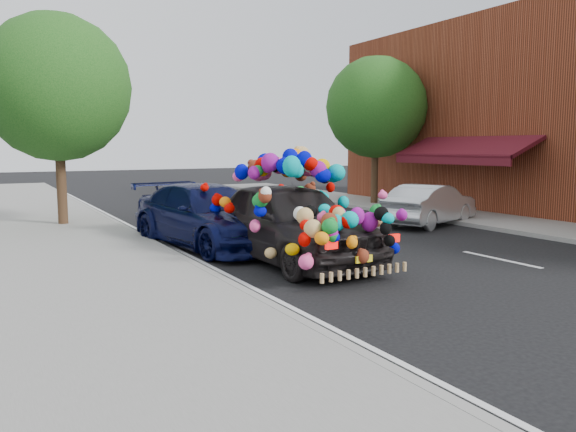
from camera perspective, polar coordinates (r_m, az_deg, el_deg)
ground at (r=10.22m, az=7.53°, el=-6.37°), size 100.00×100.00×0.00m
sidewalk at (r=8.46m, az=-16.89°, el=-9.06°), size 4.00×60.00×0.12m
kerb at (r=9.04m, az=-4.63°, el=-7.69°), size 0.15×60.00×0.13m
footpath_far at (r=18.05m, az=22.97°, el=-0.83°), size 3.00×40.00×0.12m
lane_markings at (r=12.66m, az=20.77°, el=-4.14°), size 6.00×50.00×0.01m
tree_near_sidewalk at (r=17.68m, az=-22.44°, el=11.92°), size 4.20×4.20×6.13m
tree_far_b at (r=22.80m, az=8.91°, el=10.83°), size 4.00×4.00×5.90m
plush_art_car at (r=11.48m, az=0.18°, el=1.19°), size 2.44×5.11×2.30m
navy_sedan at (r=13.45m, az=-8.11°, el=0.03°), size 2.81×5.32×1.47m
silver_hatchback at (r=17.48m, az=14.25°, el=1.12°), size 3.99×2.52×1.24m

